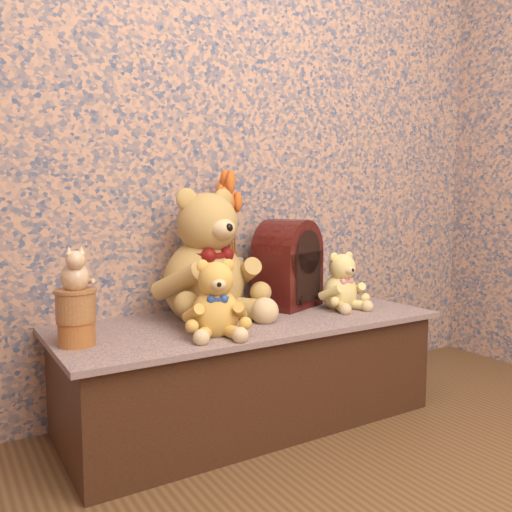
{
  "coord_description": "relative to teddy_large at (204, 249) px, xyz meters",
  "views": [
    {
      "loc": [
        -0.98,
        -0.43,
        0.83
      ],
      "look_at": [
        0.0,
        1.17,
        0.63
      ],
      "focal_mm": 37.0,
      "sensor_mm": 36.0,
      "label": 1
    }
  ],
  "objects": [
    {
      "name": "biscuit_tin_upper",
      "position": [
        -0.5,
        -0.15,
        -0.13
      ],
      "size": [
        0.14,
        0.14,
        0.09
      ],
      "primitive_type": "cylinder",
      "rotation": [
        0.0,
        0.0,
        0.25
      ],
      "color": "tan",
      "rests_on": "biscuit_tin_lower"
    },
    {
      "name": "cathedral_radio",
      "position": [
        0.38,
        0.0,
        -0.08
      ],
      "size": [
        0.31,
        0.28,
        0.36
      ],
      "primitive_type": null,
      "rotation": [
        0.0,
        0.0,
        0.4
      ],
      "color": "#340B09",
      "rests_on": "display_shelf"
    },
    {
      "name": "teddy_large",
      "position": [
        0.0,
        0.0,
        0.0
      ],
      "size": [
        0.48,
        0.54,
        0.52
      ],
      "primitive_type": null,
      "rotation": [
        0.0,
        0.0,
        0.14
      ],
      "color": "#B08C44",
      "rests_on": "display_shelf"
    },
    {
      "name": "dried_stalks",
      "position": [
        0.12,
        0.04,
        0.18
      ],
      "size": [
        0.28,
        0.28,
        0.46
      ],
      "primitive_type": null,
      "rotation": [
        0.0,
        0.0,
        0.2
      ],
      "color": "#CF5E21",
      "rests_on": "ceramic_vase"
    },
    {
      "name": "ceramic_vase",
      "position": [
        0.12,
        0.04,
        -0.15
      ],
      "size": [
        0.15,
        0.15,
        0.21
      ],
      "primitive_type": "cylinder",
      "rotation": [
        0.0,
        0.0,
        0.19
      ],
      "color": "tan",
      "rests_on": "display_shelf"
    },
    {
      "name": "display_shelf",
      "position": [
        0.13,
        -0.12,
        -0.45
      ],
      "size": [
        1.41,
        0.58,
        0.39
      ],
      "primitive_type": "cube",
      "color": "#324767",
      "rests_on": "ground"
    },
    {
      "name": "cat_figurine",
      "position": [
        -0.5,
        -0.15,
        -0.02
      ],
      "size": [
        0.11,
        0.12,
        0.14
      ],
      "primitive_type": null,
      "rotation": [
        0.0,
        0.0,
        -0.1
      ],
      "color": "silver",
      "rests_on": "biscuit_tin_upper"
    },
    {
      "name": "teddy_medium",
      "position": [
        -0.08,
        -0.25,
        -0.13
      ],
      "size": [
        0.28,
        0.31,
        0.27
      ],
      "primitive_type": null,
      "rotation": [
        0.0,
        0.0,
        -0.33
      ],
      "color": "#CB8739",
      "rests_on": "display_shelf"
    },
    {
      "name": "teddy_small",
      "position": [
        0.55,
        -0.14,
        -0.13
      ],
      "size": [
        0.2,
        0.24,
        0.25
      ],
      "primitive_type": null,
      "rotation": [
        0.0,
        0.0,
        -0.02
      ],
      "color": "tan",
      "rests_on": "display_shelf"
    },
    {
      "name": "biscuit_tin_lower",
      "position": [
        -0.5,
        -0.15,
        -0.22
      ],
      "size": [
        0.12,
        0.12,
        0.08
      ],
      "primitive_type": "cylinder",
      "rotation": [
        0.0,
        0.0,
        -0.11
      ],
      "color": "#B68E35",
      "rests_on": "display_shelf"
    }
  ]
}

